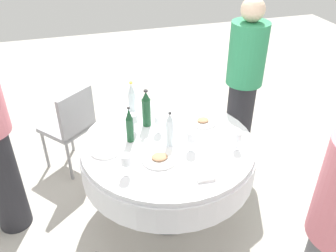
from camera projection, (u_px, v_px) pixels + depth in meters
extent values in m
plane|color=#B7B2A8|center=(168.00, 210.00, 3.12)|extent=(10.00, 10.00, 0.00)
cylinder|color=white|center=(168.00, 143.00, 2.73)|extent=(1.32, 1.32, 0.04)
cylinder|color=white|center=(168.00, 157.00, 2.80)|extent=(1.35, 1.35, 0.22)
cylinder|color=slate|center=(168.00, 190.00, 2.99)|extent=(0.14, 0.14, 0.48)
cylinder|color=slate|center=(168.00, 209.00, 3.11)|extent=(0.56, 0.56, 0.03)
cylinder|color=silver|center=(169.00, 133.00, 2.62)|extent=(0.06, 0.06, 0.22)
cone|color=silver|center=(169.00, 117.00, 2.55)|extent=(0.05, 0.05, 0.06)
cylinder|color=black|center=(169.00, 113.00, 2.53)|extent=(0.02, 0.02, 0.01)
cylinder|color=#194728|center=(146.00, 113.00, 2.85)|extent=(0.07, 0.07, 0.24)
cone|color=#194728|center=(146.00, 96.00, 2.76)|extent=(0.06, 0.06, 0.07)
cylinder|color=black|center=(146.00, 91.00, 2.74)|extent=(0.03, 0.03, 0.01)
cylinder|color=silver|center=(132.00, 102.00, 3.06)|extent=(0.06, 0.06, 0.18)
cone|color=silver|center=(131.00, 88.00, 2.99)|extent=(0.06, 0.06, 0.09)
cylinder|color=gold|center=(131.00, 83.00, 2.96)|extent=(0.03, 0.03, 0.01)
cylinder|color=#194728|center=(130.00, 130.00, 2.67)|extent=(0.06, 0.06, 0.20)
cone|color=#194728|center=(129.00, 114.00, 2.59)|extent=(0.05, 0.05, 0.09)
cylinder|color=black|center=(128.00, 108.00, 2.57)|extent=(0.02, 0.02, 0.01)
cylinder|color=white|center=(236.00, 148.00, 2.64)|extent=(0.06, 0.06, 0.00)
cylinder|color=white|center=(237.00, 144.00, 2.62)|extent=(0.01, 0.01, 0.07)
cylinder|color=white|center=(238.00, 136.00, 2.58)|extent=(0.06, 0.06, 0.06)
cylinder|color=gold|center=(238.00, 138.00, 2.59)|extent=(0.05, 0.05, 0.03)
cylinder|color=white|center=(127.00, 173.00, 2.40)|extent=(0.06, 0.06, 0.00)
cylinder|color=white|center=(127.00, 169.00, 2.37)|extent=(0.01, 0.01, 0.08)
cylinder|color=white|center=(126.00, 160.00, 2.33)|extent=(0.07, 0.07, 0.07)
cylinder|color=white|center=(159.00, 131.00, 2.83)|extent=(0.06, 0.06, 0.00)
cylinder|color=white|center=(159.00, 127.00, 2.81)|extent=(0.01, 0.01, 0.08)
cylinder|color=white|center=(159.00, 119.00, 2.77)|extent=(0.06, 0.06, 0.06)
cylinder|color=gold|center=(159.00, 121.00, 2.78)|extent=(0.06, 0.06, 0.03)
cylinder|color=white|center=(134.00, 130.00, 2.84)|extent=(0.06, 0.06, 0.00)
cylinder|color=white|center=(134.00, 126.00, 2.82)|extent=(0.01, 0.01, 0.08)
cylinder|color=white|center=(133.00, 118.00, 2.78)|extent=(0.07, 0.07, 0.07)
cylinder|color=gold|center=(134.00, 120.00, 2.79)|extent=(0.06, 0.06, 0.03)
cylinder|color=white|center=(191.00, 149.00, 2.63)|extent=(0.06, 0.06, 0.00)
cylinder|color=white|center=(191.00, 145.00, 2.60)|extent=(0.01, 0.01, 0.08)
cylinder|color=white|center=(192.00, 136.00, 2.56)|extent=(0.07, 0.07, 0.08)
cylinder|color=gold|center=(192.00, 139.00, 2.57)|extent=(0.06, 0.06, 0.03)
cylinder|color=white|center=(106.00, 150.00, 2.61)|extent=(0.23, 0.23, 0.02)
cylinder|color=white|center=(160.00, 159.00, 2.52)|extent=(0.26, 0.26, 0.02)
ellipsoid|color=tan|center=(159.00, 157.00, 2.51)|extent=(0.12, 0.10, 0.02)
cylinder|color=white|center=(203.00, 122.00, 2.94)|extent=(0.22, 0.22, 0.02)
ellipsoid|color=tan|center=(203.00, 120.00, 2.93)|extent=(0.10, 0.09, 0.02)
cube|color=silver|center=(235.00, 136.00, 2.77)|extent=(0.15, 0.12, 0.00)
cube|color=white|center=(204.00, 175.00, 2.37)|extent=(0.13, 0.13, 0.02)
cylinder|color=#26262B|center=(3.00, 181.00, 2.75)|extent=(0.26, 0.26, 0.92)
cylinder|color=#26262B|center=(239.00, 121.00, 3.57)|extent=(0.26, 0.26, 0.84)
cylinder|color=#2D8C59|center=(247.00, 54.00, 3.19)|extent=(0.34, 0.34, 0.57)
sphere|color=beige|center=(253.00, 9.00, 2.97)|extent=(0.21, 0.21, 0.21)
cube|color=#99999E|center=(66.00, 127.00, 3.42)|extent=(0.56, 0.56, 0.04)
cube|color=#99999E|center=(77.00, 114.00, 3.22)|extent=(0.33, 0.29, 0.42)
cylinder|color=gray|center=(71.00, 133.00, 3.74)|extent=(0.03, 0.03, 0.43)
cylinder|color=gray|center=(45.00, 150.00, 3.51)|extent=(0.03, 0.03, 0.43)
cylinder|color=gray|center=(95.00, 144.00, 3.59)|extent=(0.03, 0.03, 0.43)
cylinder|color=gray|center=(69.00, 161.00, 3.35)|extent=(0.03, 0.03, 0.43)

